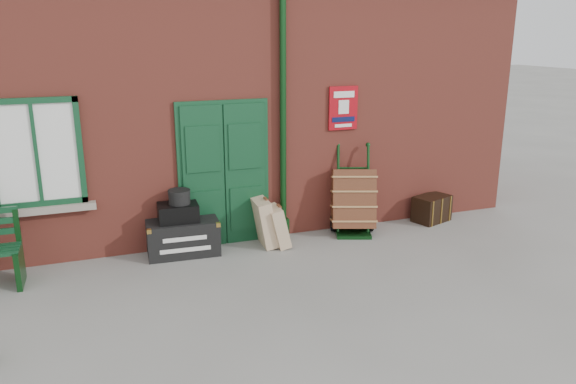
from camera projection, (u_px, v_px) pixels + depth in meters
name	position (u px, v px, depth m)	size (l,w,h in m)	color
ground	(274.00, 276.00, 7.72)	(80.00, 80.00, 0.00)	gray
station_building	(211.00, 93.00, 10.27)	(10.30, 4.30, 4.36)	#A14133
houdini_trunk	(183.00, 237.00, 8.43)	(1.06, 0.58, 0.53)	black
strongbox	(178.00, 212.00, 8.31)	(0.58, 0.42, 0.26)	black
hatbox	(179.00, 197.00, 8.25)	(0.32, 0.32, 0.21)	black
suitcase_back	(265.00, 222.00, 8.73)	(0.21, 0.52, 0.73)	tan
suitcase_front	(278.00, 226.00, 8.71)	(0.19, 0.47, 0.63)	tan
porter_trolley	(353.00, 200.00, 9.27)	(0.91, 0.95, 1.44)	black
dark_trunk	(432.00, 209.00, 9.90)	(0.64, 0.41, 0.46)	black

